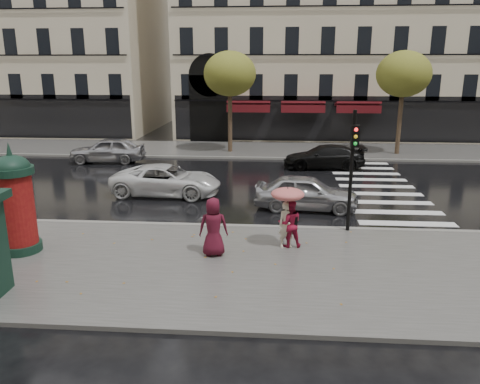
# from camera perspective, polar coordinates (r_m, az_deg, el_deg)

# --- Properties ---
(ground) EXTENTS (160.00, 160.00, 0.00)m
(ground) POSITION_cam_1_polar(r_m,az_deg,el_deg) (14.24, -0.03, -8.56)
(ground) COLOR black
(ground) RESTS_ON ground
(near_sidewalk) EXTENTS (90.00, 7.00, 0.12)m
(near_sidewalk) POSITION_cam_1_polar(r_m,az_deg,el_deg) (13.76, -0.19, -9.17)
(near_sidewalk) COLOR #474744
(near_sidewalk) RESTS_ON ground
(far_sidewalk) EXTENTS (90.00, 6.00, 0.12)m
(far_sidewalk) POSITION_cam_1_polar(r_m,az_deg,el_deg) (32.51, 2.49, 5.15)
(far_sidewalk) COLOR #474744
(far_sidewalk) RESTS_ON ground
(near_kerb) EXTENTS (90.00, 0.25, 0.14)m
(near_kerb) POSITION_cam_1_polar(r_m,az_deg,el_deg) (17.00, 0.73, -4.27)
(near_kerb) COLOR slate
(near_kerb) RESTS_ON ground
(far_kerb) EXTENTS (90.00, 0.25, 0.14)m
(far_kerb) POSITION_cam_1_polar(r_m,az_deg,el_deg) (29.56, 2.30, 4.15)
(far_kerb) COLOR slate
(far_kerb) RESTS_ON ground
(zebra_crossing) EXTENTS (3.60, 11.75, 0.01)m
(zebra_crossing) POSITION_cam_1_polar(r_m,az_deg,el_deg) (23.85, 16.30, 0.68)
(zebra_crossing) COLOR silver
(zebra_crossing) RESTS_ON ground
(bldg_far_left) EXTENTS (24.00, 14.00, 22.90)m
(bldg_far_left) POSITION_cam_1_polar(r_m,az_deg,el_deg) (49.07, -25.37, 20.38)
(bldg_far_left) COLOR #B7A88C
(bldg_far_left) RESTS_ON ground
(tree_far_left) EXTENTS (3.40, 3.40, 6.64)m
(tree_far_left) POSITION_cam_1_polar(r_m,az_deg,el_deg) (31.14, -1.25, 14.17)
(tree_far_left) COLOR #38281C
(tree_far_left) RESTS_ON ground
(tree_far_right) EXTENTS (3.40, 3.40, 6.64)m
(tree_far_right) POSITION_cam_1_polar(r_m,az_deg,el_deg) (32.02, 19.33, 13.38)
(tree_far_right) COLOR #38281C
(tree_far_right) RESTS_ON ground
(woman_umbrella) EXTENTS (1.04, 1.04, 2.00)m
(woman_umbrella) POSITION_cam_1_polar(r_m,az_deg,el_deg) (14.69, 5.79, -1.89)
(woman_umbrella) COLOR beige
(woman_umbrella) RESTS_ON near_sidewalk
(woman_red) EXTENTS (0.80, 0.66, 1.53)m
(woman_red) POSITION_cam_1_polar(r_m,az_deg,el_deg) (14.93, 6.11, -3.86)
(woman_red) COLOR maroon
(woman_red) RESTS_ON near_sidewalk
(man_burgundy) EXTENTS (0.94, 0.67, 1.80)m
(man_burgundy) POSITION_cam_1_polar(r_m,az_deg,el_deg) (14.17, -3.26, -4.27)
(man_burgundy) COLOR #4D0F1F
(man_burgundy) RESTS_ON near_sidewalk
(morris_column) EXTENTS (1.28, 1.28, 3.44)m
(morris_column) POSITION_cam_1_polar(r_m,az_deg,el_deg) (15.79, -25.71, -0.92)
(morris_column) COLOR black
(morris_column) RESTS_ON near_sidewalk
(traffic_light) EXTENTS (0.27, 0.40, 4.20)m
(traffic_light) POSITION_cam_1_polar(r_m,az_deg,el_deg) (16.23, 13.55, 3.86)
(traffic_light) COLOR black
(traffic_light) RESTS_ON near_sidewalk
(car_silver) EXTENTS (4.33, 2.05, 1.43)m
(car_silver) POSITION_cam_1_polar(r_m,az_deg,el_deg) (19.30, 8.05, -0.03)
(car_silver) COLOR #A9A9AE
(car_silver) RESTS_ON ground
(car_white) EXTENTS (5.06, 2.56, 1.37)m
(car_white) POSITION_cam_1_polar(r_m,az_deg,el_deg) (21.51, -8.97, 1.44)
(car_white) COLOR silver
(car_white) RESTS_ON ground
(car_black) EXTENTS (4.68, 2.12, 1.33)m
(car_black) POSITION_cam_1_polar(r_m,az_deg,el_deg) (27.25, 10.20, 4.25)
(car_black) COLOR black
(car_black) RESTS_ON ground
(car_far_silver) EXTENTS (4.61, 2.20, 1.52)m
(car_far_silver) POSITION_cam_1_polar(r_m,az_deg,el_deg) (29.58, -15.85, 4.95)
(car_far_silver) COLOR #9C9BA0
(car_far_silver) RESTS_ON ground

